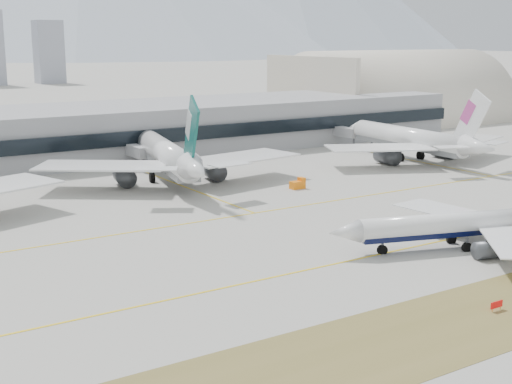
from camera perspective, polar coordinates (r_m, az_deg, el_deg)
ground at (r=112.41m, az=0.78°, el=-5.96°), size 3000.00×3000.00×0.00m
taxiing_airliner at (r=126.54m, az=16.32°, el=-2.53°), size 47.18×40.13×16.25m
widebody_cathay at (r=176.96m, az=-7.00°, el=2.79°), size 64.59×64.32×23.64m
widebody_china_air at (r=211.78m, az=12.51°, el=4.06°), size 62.84×61.57×22.44m
terminal at (r=213.95m, az=-16.52°, el=4.34°), size 280.00×43.10×15.00m
hangar at (r=311.47m, az=10.85°, el=5.60°), size 91.00×60.00×60.00m
hold_sign_right at (r=99.63m, az=18.69°, el=-8.54°), size 2.20×0.15×1.35m
gse_c at (r=169.24m, az=3.38°, el=0.62°), size 3.55×2.00×2.60m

